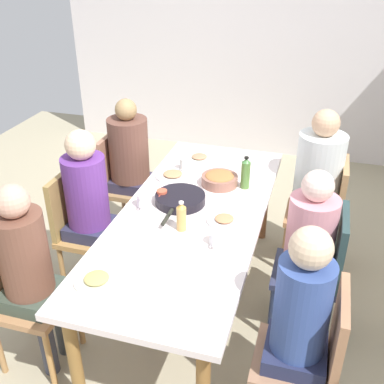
{
  "coord_description": "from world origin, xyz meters",
  "views": [
    {
      "loc": [
        2.41,
        0.71,
        2.3
      ],
      "look_at": [
        0.0,
        0.0,
        0.91
      ],
      "focal_mm": 43.18,
      "sensor_mm": 36.0,
      "label": 1
    }
  ],
  "objects_px": {
    "chair_2": "(319,267)",
    "chair_3": "(122,180)",
    "cup_3": "(185,164)",
    "chair_0": "(324,209)",
    "plate_3": "(224,220)",
    "cup_1": "(216,239)",
    "cup_2": "(144,201)",
    "person_0": "(317,177)",
    "chair_4": "(81,225)",
    "bowl_0": "(220,179)",
    "serving_pan": "(180,199)",
    "bottle_1": "(181,217)",
    "plate_0": "(199,158)",
    "cup_0": "(162,196)",
    "chair_5": "(20,291)",
    "person_5": "(28,266)",
    "person_2": "(308,240)",
    "person_4": "(89,200)",
    "bottle_0": "(246,173)",
    "person_3": "(130,158)",
    "plate_1": "(97,280)",
    "plate_2": "(173,175)",
    "dining_table": "(192,223)",
    "chair_1": "(312,355)",
    "person_1": "(297,319)"
  },
  "relations": [
    {
      "from": "person_4",
      "to": "cup_3",
      "type": "xyz_separation_m",
      "value": [
        -0.58,
        0.51,
        0.07
      ]
    },
    {
      "from": "plate_2",
      "to": "cup_0",
      "type": "relative_size",
      "value": 2.37
    },
    {
      "from": "serving_pan",
      "to": "cup_0",
      "type": "distance_m",
      "value": 0.13
    },
    {
      "from": "plate_3",
      "to": "person_0",
      "type": "bearing_deg",
      "value": 146.36
    },
    {
      "from": "bottle_0",
      "to": "person_3",
      "type": "bearing_deg",
      "value": -106.43
    },
    {
      "from": "chair_1",
      "to": "plate_2",
      "type": "xyz_separation_m",
      "value": [
        -1.16,
        -1.1,
        0.26
      ]
    },
    {
      "from": "chair_2",
      "to": "chair_3",
      "type": "distance_m",
      "value": 1.8
    },
    {
      "from": "chair_2",
      "to": "cup_3",
      "type": "relative_size",
      "value": 7.89
    },
    {
      "from": "person_1",
      "to": "person_2",
      "type": "distance_m",
      "value": 0.72
    },
    {
      "from": "person_0",
      "to": "person_4",
      "type": "height_order",
      "value": "person_0"
    },
    {
      "from": "person_0",
      "to": "chair_4",
      "type": "xyz_separation_m",
      "value": [
        0.72,
        -1.56,
        -0.26
      ]
    },
    {
      "from": "chair_2",
      "to": "bottle_0",
      "type": "height_order",
      "value": "bottle_0"
    },
    {
      "from": "dining_table",
      "to": "cup_0",
      "type": "height_order",
      "value": "cup_0"
    },
    {
      "from": "person_3",
      "to": "cup_1",
      "type": "height_order",
      "value": "person_3"
    },
    {
      "from": "person_2",
      "to": "person_4",
      "type": "xyz_separation_m",
      "value": [
        0.0,
        -1.47,
        0.04
      ]
    },
    {
      "from": "serving_pan",
      "to": "chair_4",
      "type": "bearing_deg",
      "value": -82.44
    },
    {
      "from": "plate_0",
      "to": "chair_3",
      "type": "bearing_deg",
      "value": -84.24
    },
    {
      "from": "chair_1",
      "to": "bottle_1",
      "type": "distance_m",
      "value": 1.03
    },
    {
      "from": "chair_3",
      "to": "serving_pan",
      "type": "bearing_deg",
      "value": 48.79
    },
    {
      "from": "plate_0",
      "to": "cup_3",
      "type": "xyz_separation_m",
      "value": [
        0.21,
        -0.06,
        0.03
      ]
    },
    {
      "from": "chair_0",
      "to": "person_1",
      "type": "xyz_separation_m",
      "value": [
        1.44,
        -0.09,
        0.21
      ]
    },
    {
      "from": "cup_1",
      "to": "cup_2",
      "type": "xyz_separation_m",
      "value": [
        -0.27,
        -0.55,
        0.01
      ]
    },
    {
      "from": "person_4",
      "to": "bottle_1",
      "type": "xyz_separation_m",
      "value": [
        0.2,
        0.73,
        0.12
      ]
    },
    {
      "from": "plate_3",
      "to": "serving_pan",
      "type": "relative_size",
      "value": 0.42
    },
    {
      "from": "dining_table",
      "to": "bottle_1",
      "type": "height_order",
      "value": "bottle_1"
    },
    {
      "from": "person_2",
      "to": "person_5",
      "type": "bearing_deg",
      "value": -63.82
    },
    {
      "from": "plate_0",
      "to": "person_2",
      "type": "bearing_deg",
      "value": 49.0
    },
    {
      "from": "chair_2",
      "to": "bowl_0",
      "type": "height_order",
      "value": "chair_2"
    },
    {
      "from": "plate_1",
      "to": "plate_2",
      "type": "xyz_separation_m",
      "value": [
        -1.23,
        -0.0,
        0.0
      ]
    },
    {
      "from": "chair_5",
      "to": "person_5",
      "type": "bearing_deg",
      "value": 90.0
    },
    {
      "from": "cup_3",
      "to": "bowl_0",
      "type": "bearing_deg",
      "value": 62.65
    },
    {
      "from": "plate_0",
      "to": "cup_2",
      "type": "relative_size",
      "value": 1.74
    },
    {
      "from": "chair_5",
      "to": "cup_2",
      "type": "bearing_deg",
      "value": 144.18
    },
    {
      "from": "chair_2",
      "to": "cup_0",
      "type": "bearing_deg",
      "value": -94.74
    },
    {
      "from": "person_0",
      "to": "person_3",
      "type": "bearing_deg",
      "value": -90.0
    },
    {
      "from": "chair_0",
      "to": "plate_0",
      "type": "bearing_deg",
      "value": -93.78
    },
    {
      "from": "chair_0",
      "to": "plate_3",
      "type": "relative_size",
      "value": 4.22
    },
    {
      "from": "chair_3",
      "to": "bottle_1",
      "type": "xyz_separation_m",
      "value": [
        0.92,
        0.82,
        0.34
      ]
    },
    {
      "from": "chair_3",
      "to": "person_5",
      "type": "distance_m",
      "value": 1.46
    },
    {
      "from": "chair_5",
      "to": "serving_pan",
      "type": "relative_size",
      "value": 1.76
    },
    {
      "from": "chair_1",
      "to": "serving_pan",
      "type": "distance_m",
      "value": 1.27
    },
    {
      "from": "chair_0",
      "to": "person_0",
      "type": "bearing_deg",
      "value": -90.0
    },
    {
      "from": "cup_0",
      "to": "cup_3",
      "type": "height_order",
      "value": "cup_3"
    },
    {
      "from": "cup_1",
      "to": "chair_1",
      "type": "bearing_deg",
      "value": 54.25
    },
    {
      "from": "plate_0",
      "to": "cup_3",
      "type": "distance_m",
      "value": 0.22
    },
    {
      "from": "plate_3",
      "to": "cup_3",
      "type": "relative_size",
      "value": 1.87
    },
    {
      "from": "plate_0",
      "to": "bowl_0",
      "type": "distance_m",
      "value": 0.45
    },
    {
      "from": "chair_1",
      "to": "person_4",
      "type": "distance_m",
      "value": 1.73
    },
    {
      "from": "person_5",
      "to": "plate_3",
      "type": "xyz_separation_m",
      "value": [
        -0.67,
        0.96,
        0.06
      ]
    },
    {
      "from": "chair_0",
      "to": "chair_3",
      "type": "bearing_deg",
      "value": -90.0
    }
  ]
}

